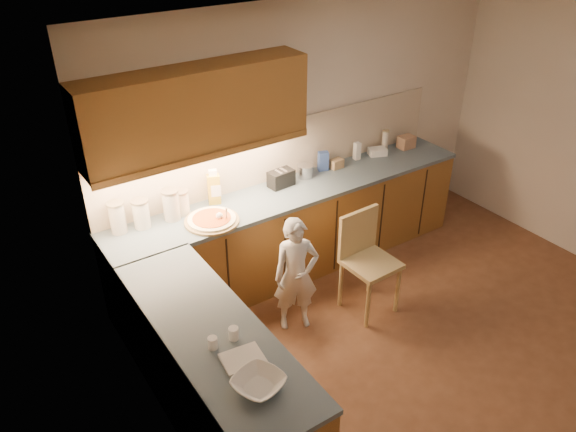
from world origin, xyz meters
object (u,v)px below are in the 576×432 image
(toaster, at_px, (281,178))
(child, at_px, (296,275))
(oil_jug, at_px, (214,188))
(wooden_chair, at_px, (366,255))
(pizza_on_board, at_px, (212,220))

(toaster, bearing_deg, child, -120.54)
(child, relative_size, oil_jug, 3.24)
(oil_jug, bearing_deg, child, -72.43)
(wooden_chair, distance_m, oil_jug, 1.49)
(pizza_on_board, height_order, oil_jug, oil_jug)
(pizza_on_board, height_order, wooden_chair, pizza_on_board)
(child, bearing_deg, toaster, 85.41)
(pizza_on_board, relative_size, wooden_chair, 0.49)
(pizza_on_board, xyz_separation_m, child, (0.46, -0.61, -0.40))
(pizza_on_board, xyz_separation_m, toaster, (0.86, 0.23, 0.06))
(child, relative_size, wooden_chair, 1.13)
(toaster, bearing_deg, pizza_on_board, -170.01)
(oil_jug, relative_size, toaster, 1.29)
(pizza_on_board, bearing_deg, child, -53.08)
(wooden_chair, bearing_deg, toaster, 103.95)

